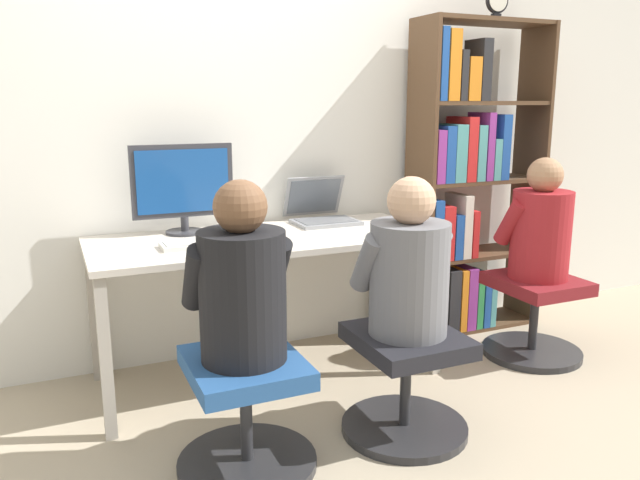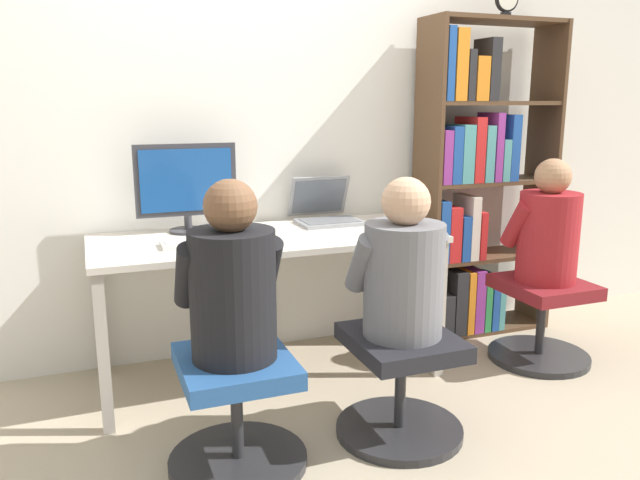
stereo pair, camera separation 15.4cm
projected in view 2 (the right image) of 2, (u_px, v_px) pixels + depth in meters
ground_plane at (291, 404)px, 2.97m from camera, size 14.00×14.00×0.00m
wall_back at (244, 122)px, 3.40m from camera, size 10.00×0.05×2.60m
desk at (267, 250)px, 3.15m from camera, size 1.72×0.72×0.75m
desktop_monitor at (187, 187)px, 3.17m from camera, size 0.51×0.20×0.45m
laptop at (326, 213)px, 3.47m from camera, size 0.34×0.35×0.25m
keyboard at (207, 242)px, 2.94m from camera, size 0.42×0.15×0.03m
computer_mouse_by_keyboard at (266, 237)px, 3.01m from camera, size 0.06×0.09×0.04m
office_chair_left at (237, 408)px, 2.43m from camera, size 0.55×0.55×0.46m
office_chair_right at (400, 381)px, 2.66m from camera, size 0.55×0.55×0.46m
person_at_monitor at (232, 283)px, 2.32m from camera, size 0.40×0.34×0.68m
person_at_laptop at (403, 269)px, 2.56m from camera, size 0.41×0.34×0.66m
bookshelf at (472, 192)px, 3.72m from camera, size 0.85×0.31×1.88m
desk_clock at (507, 0)px, 3.46m from camera, size 0.14×0.03×0.16m
office_chair_side at (541, 318)px, 3.44m from camera, size 0.55×0.55×0.46m
person_near_shelf at (548, 229)px, 3.34m from camera, size 0.39×0.34×0.66m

